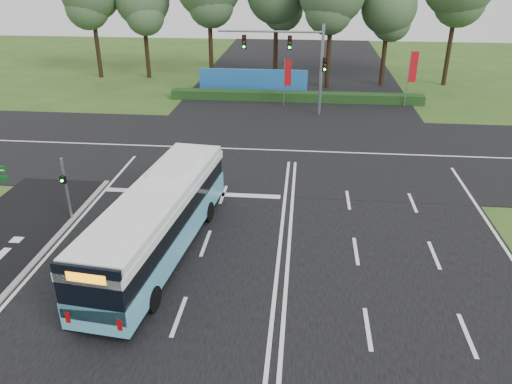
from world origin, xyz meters
TOP-DOWN VIEW (x-y plane):
  - ground at (0.00, 0.00)m, footprint 120.00×120.00m
  - road_main at (0.00, 0.00)m, footprint 20.00×120.00m
  - road_cross at (0.00, 12.00)m, footprint 120.00×14.00m
  - kerb_strip at (-10.10, -3.00)m, footprint 0.25×18.00m
  - city_bus at (-5.00, -1.01)m, footprint 3.60×11.62m
  - pedestrian_signal at (-10.20, 1.55)m, footprint 0.29×0.41m
  - banner_flag_mid at (-0.72, 22.62)m, footprint 0.59×0.12m
  - banner_flag_right at (9.51, 23.72)m, footprint 0.69×0.11m
  - traffic_light_gantry at (0.21, 20.50)m, footprint 8.41×0.28m
  - hedge at (0.00, 24.50)m, footprint 22.00×1.20m
  - blue_hoarding at (-4.00, 27.00)m, footprint 10.00×0.30m

SIDE VIEW (x-z plane):
  - ground at x=0.00m, z-range 0.00..0.00m
  - road_main at x=0.00m, z-range 0.00..0.04m
  - road_cross at x=0.00m, z-range 0.00..0.05m
  - kerb_strip at x=-10.10m, z-range 0.00..0.12m
  - hedge at x=0.00m, z-range 0.00..0.80m
  - blue_hoarding at x=-4.00m, z-range 0.00..2.20m
  - city_bus at x=-5.00m, z-range 0.01..3.29m
  - pedestrian_signal at x=-10.20m, z-range 0.15..3.34m
  - banner_flag_mid at x=-0.72m, z-range 0.63..4.67m
  - banner_flag_right at x=9.51m, z-range 0.71..5.38m
  - traffic_light_gantry at x=0.21m, z-range 1.16..8.16m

